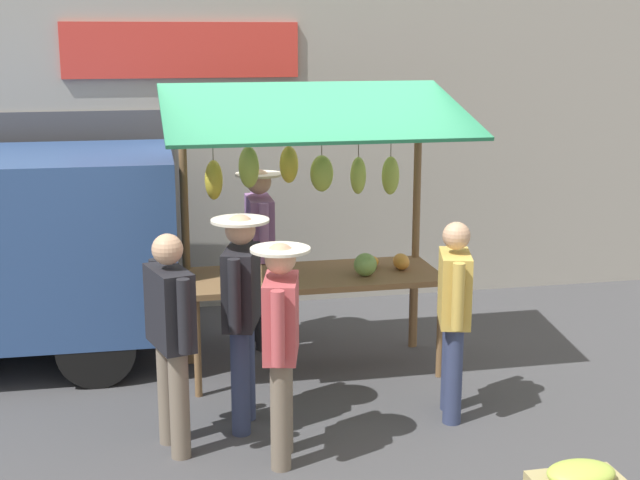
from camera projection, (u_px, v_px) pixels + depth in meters
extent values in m
plane|color=#424244|center=(313.00, 369.00, 7.89)|extent=(40.00, 40.00, 0.00)
cube|color=#9E998E|center=(272.00, 149.00, 9.60)|extent=(9.00, 0.25, 3.40)
cube|color=red|center=(182.00, 50.00, 9.04)|extent=(2.40, 0.06, 0.56)
cube|color=#47474C|center=(84.00, 213.00, 9.20)|extent=(1.90, 0.04, 2.10)
cube|color=brown|center=(313.00, 277.00, 7.70)|extent=(2.20, 0.90, 0.05)
cylinder|color=brown|center=(197.00, 348.00, 7.22)|extent=(0.06, 0.06, 0.83)
cylinder|color=brown|center=(440.00, 331.00, 7.64)|extent=(0.06, 0.06, 0.83)
cylinder|color=brown|center=(191.00, 319.00, 7.96)|extent=(0.06, 0.06, 0.83)
cylinder|color=brown|center=(412.00, 305.00, 8.38)|extent=(0.06, 0.06, 0.83)
cylinder|color=brown|center=(186.00, 236.00, 7.79)|extent=(0.07, 0.07, 2.35)
cylinder|color=brown|center=(416.00, 226.00, 8.22)|extent=(0.07, 0.07, 2.35)
cylinder|color=brown|center=(303.00, 123.00, 7.79)|extent=(2.12, 0.06, 0.06)
cube|color=#23724C|center=(316.00, 111.00, 7.23)|extent=(2.50, 1.46, 0.39)
cylinder|color=brown|center=(391.00, 139.00, 7.97)|extent=(0.01, 0.01, 0.32)
ellipsoid|color=#B2CC4C|center=(390.00, 176.00, 8.05)|extent=(0.18, 0.15, 0.35)
cylinder|color=brown|center=(359.00, 139.00, 7.89)|extent=(0.01, 0.01, 0.31)
ellipsoid|color=#B2CC4C|center=(358.00, 176.00, 7.97)|extent=(0.21, 0.22, 0.34)
cylinder|color=brown|center=(322.00, 139.00, 7.83)|extent=(0.01, 0.01, 0.29)
ellipsoid|color=#B2CC4C|center=(322.00, 173.00, 7.90)|extent=(0.23, 0.20, 0.33)
cylinder|color=brown|center=(289.00, 134.00, 7.79)|extent=(0.01, 0.01, 0.20)
ellipsoid|color=yellow|center=(289.00, 165.00, 7.85)|extent=(0.24, 0.26, 0.33)
cylinder|color=brown|center=(248.00, 135.00, 7.67)|extent=(0.01, 0.01, 0.19)
ellipsoid|color=#B2CC4C|center=(249.00, 167.00, 7.73)|extent=(0.25, 0.26, 0.37)
cylinder|color=brown|center=(213.00, 142.00, 7.67)|extent=(0.01, 0.01, 0.31)
ellipsoid|color=yellow|center=(214.00, 180.00, 7.75)|extent=(0.22, 0.24, 0.35)
ellipsoid|color=gold|center=(372.00, 262.00, 7.89)|extent=(0.20, 0.22, 0.10)
ellipsoid|color=orange|center=(401.00, 262.00, 7.83)|extent=(0.15, 0.22, 0.14)
sphere|color=#729E4C|center=(365.00, 265.00, 7.61)|extent=(0.20, 0.20, 0.20)
cylinder|color=#232328|center=(259.00, 298.00, 8.57)|extent=(0.14, 0.14, 0.84)
cylinder|color=#232328|center=(263.00, 307.00, 8.31)|extent=(0.14, 0.14, 0.84)
cube|color=#93669E|center=(260.00, 229.00, 8.28)|extent=(0.23, 0.51, 0.60)
cylinder|color=#93669E|center=(255.00, 220.00, 8.57)|extent=(0.09, 0.09, 0.55)
cylinder|color=#93669E|center=(264.00, 233.00, 7.97)|extent=(0.09, 0.09, 0.55)
sphere|color=tan|center=(259.00, 182.00, 8.18)|extent=(0.23, 0.23, 0.23)
cylinder|color=beige|center=(259.00, 174.00, 8.16)|extent=(0.44, 0.44, 0.02)
cylinder|color=#726656|center=(180.00, 405.00, 6.17)|extent=(0.14, 0.14, 0.78)
cylinder|color=#726656|center=(167.00, 392.00, 6.40)|extent=(0.14, 0.14, 0.78)
cube|color=black|center=(170.00, 308.00, 6.13)|extent=(0.34, 0.52, 0.56)
cylinder|color=black|center=(184.00, 316.00, 5.87)|extent=(0.09, 0.09, 0.51)
cylinder|color=black|center=(156.00, 294.00, 6.38)|extent=(0.09, 0.09, 0.51)
sphere|color=tan|center=(167.00, 249.00, 6.04)|extent=(0.22, 0.22, 0.22)
cylinder|color=#726656|center=(281.00, 416.00, 6.00)|extent=(0.14, 0.14, 0.77)
cylinder|color=#726656|center=(283.00, 401.00, 6.25)|extent=(0.14, 0.14, 0.77)
cube|color=#BF4C51|center=(281.00, 317.00, 5.98)|extent=(0.32, 0.50, 0.55)
cylinder|color=#BF4C51|center=(278.00, 328.00, 5.69)|extent=(0.09, 0.09, 0.50)
cylinder|color=#BF4C51|center=(284.00, 302.00, 6.26)|extent=(0.09, 0.09, 0.50)
sphere|color=tan|center=(280.00, 259.00, 5.89)|extent=(0.21, 0.21, 0.21)
cylinder|color=beige|center=(280.00, 249.00, 5.87)|extent=(0.40, 0.40, 0.02)
cylinder|color=navy|center=(240.00, 382.00, 6.53)|extent=(0.14, 0.14, 0.81)
cylinder|color=navy|center=(246.00, 369.00, 6.79)|extent=(0.14, 0.14, 0.81)
cube|color=black|center=(241.00, 287.00, 6.51)|extent=(0.35, 0.53, 0.58)
cylinder|color=black|center=(235.00, 296.00, 6.20)|extent=(0.09, 0.09, 0.53)
cylinder|color=black|center=(248.00, 273.00, 6.80)|extent=(0.09, 0.09, 0.53)
sphere|color=tan|center=(240.00, 230.00, 6.41)|extent=(0.22, 0.22, 0.22)
cylinder|color=beige|center=(240.00, 221.00, 6.39)|extent=(0.42, 0.42, 0.02)
cylinder|color=navy|center=(453.00, 376.00, 6.73)|extent=(0.14, 0.14, 0.76)
cylinder|color=navy|center=(450.00, 364.00, 6.97)|extent=(0.14, 0.14, 0.76)
cube|color=gold|center=(455.00, 288.00, 6.70)|extent=(0.34, 0.50, 0.54)
cylinder|color=gold|center=(458.00, 296.00, 6.41)|extent=(0.09, 0.09, 0.50)
cylinder|color=gold|center=(452.00, 275.00, 6.98)|extent=(0.09, 0.09, 0.50)
sphere|color=tan|center=(456.00, 236.00, 6.61)|extent=(0.21, 0.21, 0.21)
cylinder|color=black|center=(96.00, 348.00, 7.46)|extent=(0.66, 0.19, 0.66)
cylinder|color=black|center=(105.00, 293.00, 9.06)|extent=(0.66, 0.19, 0.66)
ellipsoid|color=#B2CC4C|center=(581.00, 473.00, 5.24)|extent=(0.42, 0.28, 0.12)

